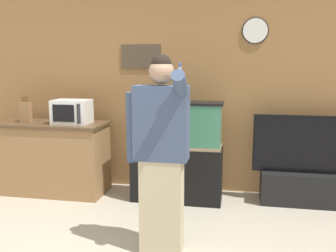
% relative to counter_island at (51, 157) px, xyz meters
% --- Properties ---
extents(wall_back_paneled, '(10.00, 0.08, 2.60)m').
position_rel_counter_island_xyz_m(wall_back_paneled, '(1.42, 0.50, 0.83)').
color(wall_back_paneled, olive).
rests_on(wall_back_paneled, ground_plane).
extents(counter_island, '(1.48, 0.64, 0.94)m').
position_rel_counter_island_xyz_m(counter_island, '(0.00, 0.00, 0.00)').
color(counter_island, olive).
rests_on(counter_island, ground_plane).
extents(microwave, '(0.46, 0.33, 0.30)m').
position_rel_counter_island_xyz_m(microwave, '(0.32, -0.01, 0.62)').
color(microwave, white).
rests_on(microwave, counter_island).
extents(knife_block, '(0.13, 0.09, 0.36)m').
position_rel_counter_island_xyz_m(knife_block, '(-0.32, -0.01, 0.60)').
color(knife_block, olive).
rests_on(knife_block, counter_island).
extents(aquarium_on_stand, '(1.11, 0.37, 1.24)m').
position_rel_counter_island_xyz_m(aquarium_on_stand, '(1.68, -0.01, 0.15)').
color(aquarium_on_stand, black).
rests_on(aquarium_on_stand, ground_plane).
extents(tv_on_stand, '(1.31, 0.40, 1.08)m').
position_rel_counter_island_xyz_m(tv_on_stand, '(3.26, 0.18, -0.15)').
color(tv_on_stand, black).
rests_on(tv_on_stand, ground_plane).
extents(person_standing, '(0.56, 0.42, 1.77)m').
position_rel_counter_island_xyz_m(person_standing, '(1.75, -1.31, 0.46)').
color(person_standing, '#BCAD89').
rests_on(person_standing, ground_plane).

